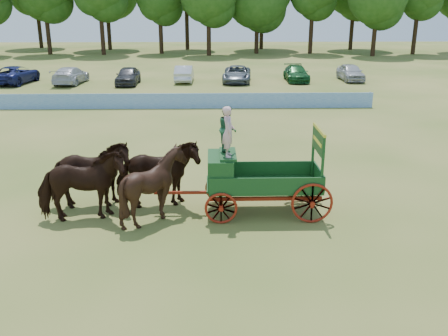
# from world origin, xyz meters

# --- Properties ---
(ground) EXTENTS (160.00, 160.00, 0.00)m
(ground) POSITION_xyz_m (0.00, 0.00, 0.00)
(ground) COLOR #9C8946
(ground) RESTS_ON ground
(horse_lead_left) EXTENTS (3.09, 1.85, 2.45)m
(horse_lead_left) POSITION_xyz_m (-3.53, -0.67, 1.22)
(horse_lead_left) COLOR black
(horse_lead_left) RESTS_ON ground
(horse_lead_right) EXTENTS (3.07, 1.78, 2.45)m
(horse_lead_right) POSITION_xyz_m (-3.53, 0.43, 1.22)
(horse_lead_right) COLOR black
(horse_lead_right) RESTS_ON ground
(horse_wheel_left) EXTENTS (2.32, 2.09, 2.45)m
(horse_wheel_left) POSITION_xyz_m (-1.13, -0.67, 1.23)
(horse_wheel_left) COLOR black
(horse_wheel_left) RESTS_ON ground
(horse_wheel_right) EXTENTS (3.10, 1.87, 2.45)m
(horse_wheel_right) POSITION_xyz_m (-1.13, 0.43, 1.22)
(horse_wheel_right) COLOR black
(horse_wheel_right) RESTS_ON ground
(farm_dray) EXTENTS (6.00, 2.00, 3.82)m
(farm_dray) POSITION_xyz_m (1.82, -0.10, 1.66)
(farm_dray) COLOR maroon
(farm_dray) RESTS_ON ground
(sponsor_banner) EXTENTS (26.00, 0.08, 1.05)m
(sponsor_banner) POSITION_xyz_m (-1.00, 18.00, 0.53)
(sponsor_banner) COLOR #2068B2
(sponsor_banner) RESTS_ON ground
(parked_cars) EXTENTS (41.86, 6.42, 1.57)m
(parked_cars) POSITION_xyz_m (-6.54, 29.74, 0.76)
(parked_cars) COLOR silver
(parked_cars) RESTS_ON ground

